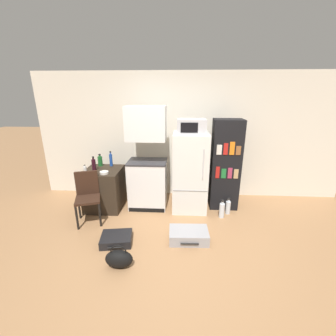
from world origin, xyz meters
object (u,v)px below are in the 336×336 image
at_px(suitcase_large_flat, 116,239).
at_px(bottle_green_tall, 100,161).
at_px(microwave, 191,126).
at_px(bottle_milk_white, 85,170).
at_px(refrigerator, 190,172).
at_px(water_bottle_front, 222,210).
at_px(bowl, 104,173).
at_px(handbag, 119,259).
at_px(side_table, 104,189).
at_px(bottle_blue_soda, 111,160).
at_px(bookshelf, 225,165).
at_px(chair, 88,193).
at_px(water_bottle_middle, 228,207).
at_px(kitchen_hutch, 147,164).
at_px(suitcase_small_flat, 189,235).
at_px(bottle_wine_dark, 94,165).

bearing_deg(suitcase_large_flat, bottle_green_tall, 107.37).
height_order(microwave, bottle_milk_white, microwave).
xyz_separation_m(refrigerator, water_bottle_front, (0.59, -0.32, -0.60)).
distance_m(bowl, suitcase_large_flat, 1.24).
bearing_deg(handbag, bottle_green_tall, 114.10).
height_order(side_table, bottle_green_tall, bottle_green_tall).
distance_m(bowl, handbag, 1.66).
height_order(side_table, refrigerator, refrigerator).
height_order(bottle_blue_soda, suitcase_large_flat, bottle_blue_soda).
xyz_separation_m(bookshelf, chair, (-2.45, -0.66, -0.34)).
relative_size(side_table, water_bottle_middle, 2.46).
bearing_deg(bookshelf, kitchen_hutch, -177.04).
relative_size(suitcase_small_flat, water_bottle_middle, 1.92).
height_order(kitchen_hutch, microwave, kitchen_hutch).
relative_size(bottle_wine_dark, bowl, 1.74).
height_order(chair, water_bottle_front, chair).
distance_m(side_table, water_bottle_middle, 2.40).
distance_m(side_table, refrigerator, 1.70).
bearing_deg(bookshelf, bottle_blue_soda, 178.08).
distance_m(microwave, water_bottle_middle, 1.65).
bearing_deg(microwave, bottle_milk_white, -172.58).
bearing_deg(suitcase_small_flat, bookshelf, 56.63).
bearing_deg(bottle_milk_white, kitchen_hutch, 15.03).
bearing_deg(bottle_green_tall, handbag, -65.90).
bearing_deg(bookshelf, handbag, -132.41).
height_order(side_table, chair, chair).
bearing_deg(bowl, refrigerator, 9.56).
bearing_deg(microwave, handbag, -119.94).
height_order(kitchen_hutch, chair, kitchen_hutch).
distance_m(kitchen_hutch, refrigerator, 0.83).
distance_m(bottle_milk_white, water_bottle_front, 2.59).
bearing_deg(suitcase_small_flat, bottle_wine_dark, 149.64).
height_order(side_table, bookshelf, bookshelf).
bearing_deg(chair, side_table, 57.97).
xyz_separation_m(bottle_blue_soda, water_bottle_front, (2.14, -0.52, -0.76)).
relative_size(chair, handbag, 2.46).
bearing_deg(refrigerator, water_bottle_front, -28.70).
bearing_deg(handbag, bottle_milk_white, 124.11).
distance_m(microwave, bottle_wine_dark, 1.94).
bearing_deg(bottle_blue_soda, handbag, -71.86).
xyz_separation_m(microwave, chair, (-1.78, -0.54, -1.08)).
xyz_separation_m(kitchen_hutch, bottle_milk_white, (-1.09, -0.29, -0.04)).
relative_size(microwave, suitcase_large_flat, 1.00).
relative_size(bottle_blue_soda, suitcase_large_flat, 0.60).
bearing_deg(kitchen_hutch, water_bottle_middle, -8.36).
xyz_separation_m(bottle_green_tall, suitcase_large_flat, (0.65, -1.36, -0.82)).
height_order(kitchen_hutch, bottle_green_tall, kitchen_hutch).
bearing_deg(microwave, bookshelf, 10.35).
xyz_separation_m(suitcase_large_flat, handbag, (0.17, -0.49, 0.06)).
relative_size(bookshelf, bottle_wine_dark, 6.41).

